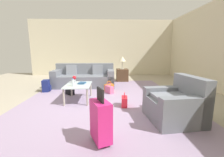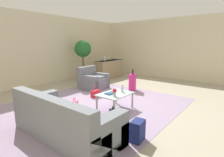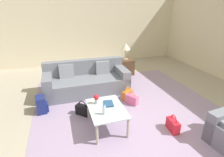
{
  "view_description": "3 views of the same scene",
  "coord_description": "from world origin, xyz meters",
  "px_view_note": "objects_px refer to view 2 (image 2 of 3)",
  "views": [
    {
      "loc": [
        3.67,
        0.3,
        1.36
      ],
      "look_at": [
        -0.46,
        0.44,
        0.61
      ],
      "focal_mm": 24.0,
      "sensor_mm": 36.0,
      "label": 1
    },
    {
      "loc": [
        -4.02,
        -3.3,
        1.77
      ],
      "look_at": [
        -0.34,
        -0.34,
        0.85
      ],
      "focal_mm": 28.0,
      "sensor_mm": 36.0,
      "label": 2
    },
    {
      "loc": [
        2.45,
        -1.28,
        2.3
      ],
      "look_at": [
        -0.72,
        -0.28,
        0.93
      ],
      "focal_mm": 28.0,
      "sensor_mm": 36.0,
      "label": 3
    }
  ],
  "objects_px": {
    "wine_glass_rightmost": "(116,58)",
    "handbag_orange": "(66,108)",
    "wine_glass_leftmost": "(102,59)",
    "potted_ficus": "(83,53)",
    "wine_glass_left_of_centre": "(107,59)",
    "water_bottle": "(122,89)",
    "armchair": "(92,81)",
    "couch": "(62,122)",
    "coffee_table_book": "(110,93)",
    "bar_console": "(109,69)",
    "handbag_pink": "(74,105)",
    "suitcase_magenta": "(133,82)",
    "coffee_table": "(115,96)",
    "handbag_black": "(113,115)",
    "handbag_red": "(95,93)",
    "wine_glass_right_of_centre": "(112,58)",
    "backpack_navy": "(137,131)",
    "flower_vase": "(115,92)"
  },
  "relations": [
    {
      "from": "wine_glass_rightmost",
      "to": "handbag_orange",
      "type": "height_order",
      "value": "wine_glass_rightmost"
    },
    {
      "from": "wine_glass_leftmost",
      "to": "potted_ficus",
      "type": "relative_size",
      "value": 0.08
    },
    {
      "from": "wine_glass_rightmost",
      "to": "potted_ficus",
      "type": "bearing_deg",
      "value": 162.57
    },
    {
      "from": "wine_glass_left_of_centre",
      "to": "handbag_orange",
      "type": "bearing_deg",
      "value": -152.21
    },
    {
      "from": "water_bottle",
      "to": "armchair",
      "type": "bearing_deg",
      "value": 64.33
    },
    {
      "from": "couch",
      "to": "water_bottle",
      "type": "height_order",
      "value": "couch"
    },
    {
      "from": "handbag_orange",
      "to": "potted_ficus",
      "type": "height_order",
      "value": "potted_ficus"
    },
    {
      "from": "potted_ficus",
      "to": "coffee_table_book",
      "type": "bearing_deg",
      "value": -122.66
    },
    {
      "from": "armchair",
      "to": "wine_glass_leftmost",
      "type": "relative_size",
      "value": 6.85
    },
    {
      "from": "bar_console",
      "to": "handbag_pink",
      "type": "xyz_separation_m",
      "value": [
        -4.21,
        -2.24,
        -0.36
      ]
    },
    {
      "from": "coffee_table_book",
      "to": "suitcase_magenta",
      "type": "distance_m",
      "value": 2.21
    },
    {
      "from": "coffee_table",
      "to": "wine_glass_left_of_centre",
      "type": "height_order",
      "value": "wine_glass_left_of_centre"
    },
    {
      "from": "coffee_table",
      "to": "water_bottle",
      "type": "bearing_deg",
      "value": -26.57
    },
    {
      "from": "water_bottle",
      "to": "suitcase_magenta",
      "type": "xyz_separation_m",
      "value": [
        1.8,
        0.8,
        -0.2
      ]
    },
    {
      "from": "handbag_black",
      "to": "handbag_orange",
      "type": "relative_size",
      "value": 1.0
    },
    {
      "from": "handbag_red",
      "to": "bar_console",
      "type": "bearing_deg",
      "value": 31.88
    },
    {
      "from": "water_bottle",
      "to": "handbag_black",
      "type": "relative_size",
      "value": 0.57
    },
    {
      "from": "handbag_pink",
      "to": "handbag_black",
      "type": "relative_size",
      "value": 1.0
    },
    {
      "from": "bar_console",
      "to": "suitcase_magenta",
      "type": "height_order",
      "value": "bar_console"
    },
    {
      "from": "wine_glass_right_of_centre",
      "to": "handbag_pink",
      "type": "height_order",
      "value": "wine_glass_right_of_centre"
    },
    {
      "from": "armchair",
      "to": "handbag_red",
      "type": "relative_size",
      "value": 2.95
    },
    {
      "from": "wine_glass_left_of_centre",
      "to": "handbag_pink",
      "type": "bearing_deg",
      "value": -150.63
    },
    {
      "from": "backpack_navy",
      "to": "potted_ficus",
      "type": "xyz_separation_m",
      "value": [
        3.2,
        4.99,
        1.18
      ]
    },
    {
      "from": "wine_glass_leftmost",
      "to": "wine_glass_rightmost",
      "type": "height_order",
      "value": "same"
    },
    {
      "from": "armchair",
      "to": "handbag_pink",
      "type": "bearing_deg",
      "value": -146.89
    },
    {
      "from": "wine_glass_left_of_centre",
      "to": "handbag_red",
      "type": "distance_m",
      "value": 3.51
    },
    {
      "from": "coffee_table",
      "to": "wine_glass_leftmost",
      "type": "distance_m",
      "value": 4.28
    },
    {
      "from": "wine_glass_right_of_centre",
      "to": "handbag_black",
      "type": "relative_size",
      "value": 0.43
    },
    {
      "from": "couch",
      "to": "coffee_table_book",
      "type": "bearing_deg",
      "value": 6.13
    },
    {
      "from": "wine_glass_leftmost",
      "to": "handbag_red",
      "type": "relative_size",
      "value": 0.43
    },
    {
      "from": "water_bottle",
      "to": "potted_ficus",
      "type": "height_order",
      "value": "potted_ficus"
    },
    {
      "from": "wine_glass_leftmost",
      "to": "backpack_navy",
      "type": "height_order",
      "value": "wine_glass_leftmost"
    },
    {
      "from": "couch",
      "to": "wine_glass_leftmost",
      "type": "relative_size",
      "value": 14.99
    },
    {
      "from": "armchair",
      "to": "potted_ficus",
      "type": "bearing_deg",
      "value": 59.28
    },
    {
      "from": "couch",
      "to": "handbag_pink",
      "type": "xyz_separation_m",
      "value": [
        1.08,
        0.96,
        -0.18
      ]
    },
    {
      "from": "wine_glass_leftmost",
      "to": "handbag_pink",
      "type": "xyz_separation_m",
      "value": [
        -3.62,
        -2.21,
        -0.92
      ]
    },
    {
      "from": "handbag_black",
      "to": "wine_glass_right_of_centre",
      "type": "bearing_deg",
      "value": 39.04
    },
    {
      "from": "armchair",
      "to": "wine_glass_left_of_centre",
      "type": "relative_size",
      "value": 6.85
    },
    {
      "from": "flower_vase",
      "to": "coffee_table_book",
      "type": "bearing_deg",
      "value": 66.5
    },
    {
      "from": "wine_glass_right_of_centre",
      "to": "handbag_black",
      "type": "bearing_deg",
      "value": -140.96
    },
    {
      "from": "bar_console",
      "to": "wine_glass_leftmost",
      "type": "xyz_separation_m",
      "value": [
        -0.59,
        -0.03,
        0.56
      ]
    },
    {
      "from": "coffee_table_book",
      "to": "handbag_red",
      "type": "height_order",
      "value": "coffee_table_book"
    },
    {
      "from": "armchair",
      "to": "wine_glass_leftmost",
      "type": "xyz_separation_m",
      "value": [
        1.62,
        0.9,
        0.75
      ]
    },
    {
      "from": "water_bottle",
      "to": "handbag_pink",
      "type": "xyz_separation_m",
      "value": [
        -0.91,
        0.96,
        -0.43
      ]
    },
    {
      "from": "water_bottle",
      "to": "wine_glass_left_of_centre",
      "type": "relative_size",
      "value": 1.32
    },
    {
      "from": "handbag_red",
      "to": "backpack_navy",
      "type": "height_order",
      "value": "backpack_navy"
    },
    {
      "from": "wine_glass_rightmost",
      "to": "handbag_pink",
      "type": "xyz_separation_m",
      "value": [
        -4.81,
        -2.24,
        -0.92
      ]
    },
    {
      "from": "flower_vase",
      "to": "coffee_table",
      "type": "bearing_deg",
      "value": 34.29
    },
    {
      "from": "water_bottle",
      "to": "bar_console",
      "type": "xyz_separation_m",
      "value": [
        3.3,
        3.2,
        -0.07
      ]
    },
    {
      "from": "coffee_table",
      "to": "handbag_red",
      "type": "relative_size",
      "value": 2.62
    }
  ]
}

